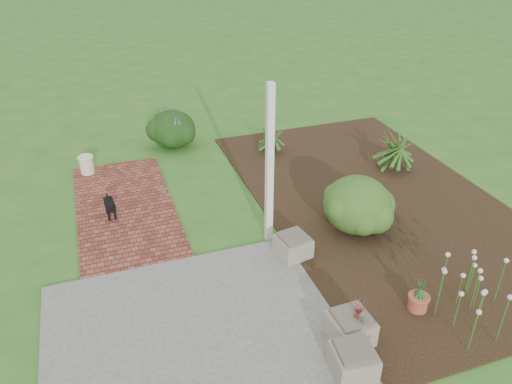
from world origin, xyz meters
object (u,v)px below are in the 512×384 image
object	(u,v)px
cream_ceramic_urn	(87,165)
evergreen_shrub	(357,203)
stone_trough_near	(353,361)
black_dog	(110,205)

from	to	relation	value
cream_ceramic_urn	evergreen_shrub	bearing A→B (deg)	-40.28
stone_trough_near	evergreen_shrub	bearing A→B (deg)	60.46
stone_trough_near	black_dog	size ratio (longest dim) A/B	0.96
stone_trough_near	cream_ceramic_urn	xyz separation A→B (m)	(-2.50, 5.85, 0.02)
black_dog	stone_trough_near	bearing A→B (deg)	-66.62
stone_trough_near	evergreen_shrub	xyz separation A→B (m)	(1.43, 2.52, 0.29)
cream_ceramic_urn	evergreen_shrub	size ratio (longest dim) A/B	0.33
cream_ceramic_urn	evergreen_shrub	xyz separation A→B (m)	(3.93, -3.33, 0.27)
evergreen_shrub	cream_ceramic_urn	bearing A→B (deg)	139.72
cream_ceramic_urn	black_dog	bearing A→B (deg)	-80.87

